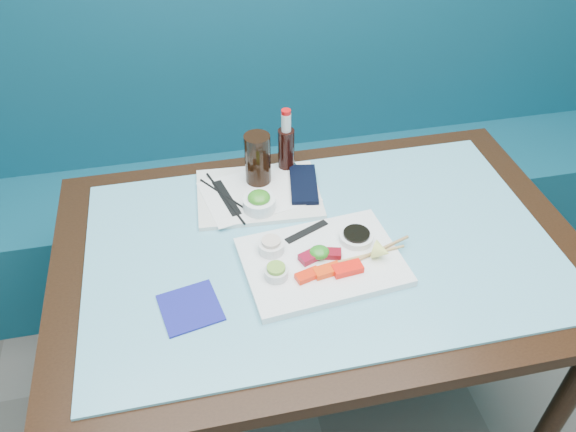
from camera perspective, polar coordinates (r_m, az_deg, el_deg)
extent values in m
cube|color=#0D4458|center=(2.40, -1.73, 0.42)|extent=(3.00, 0.55, 0.45)
cube|color=#0D4458|center=(2.31, -3.00, 12.91)|extent=(3.00, 0.12, 0.95)
cube|color=black|center=(1.51, 3.32, -3.67)|extent=(1.40, 0.90, 0.04)
cylinder|color=black|center=(1.83, 26.09, -16.90)|extent=(0.06, 0.06, 0.71)
cylinder|color=black|center=(2.03, -17.20, -6.40)|extent=(0.06, 0.06, 0.71)
cylinder|color=black|center=(2.21, 16.23, -1.47)|extent=(0.06, 0.06, 0.71)
cube|color=#60A9C0|center=(1.49, 3.36, -3.02)|extent=(1.22, 0.76, 0.01)
cube|color=white|center=(1.43, 3.46, -4.64)|extent=(0.42, 0.32, 0.02)
cube|color=red|center=(1.37, 2.04, -6.05)|extent=(0.07, 0.05, 0.01)
cube|color=#FC390A|center=(1.38, 4.02, -5.55)|extent=(0.07, 0.04, 0.02)
cube|color=#FF160A|center=(1.39, 6.07, -5.35)|extent=(0.08, 0.04, 0.02)
cube|color=maroon|center=(1.41, 2.26, -4.15)|extent=(0.06, 0.05, 0.02)
cube|color=maroon|center=(1.43, 4.41, -3.83)|extent=(0.06, 0.04, 0.02)
ellipsoid|color=#27811D|center=(1.42, 3.20, -3.70)|extent=(0.06, 0.06, 0.03)
cylinder|color=silver|center=(1.37, -1.22, -5.79)|extent=(0.08, 0.08, 0.02)
cylinder|color=#70A435|center=(1.36, -1.23, -5.30)|extent=(0.05, 0.05, 0.01)
cylinder|color=silver|center=(1.43, -1.71, -3.14)|extent=(0.08, 0.08, 0.03)
cylinder|color=beige|center=(1.42, -1.73, -2.60)|extent=(0.06, 0.06, 0.01)
cylinder|color=white|center=(1.48, 6.95, -2.13)|extent=(0.10, 0.10, 0.02)
cylinder|color=black|center=(1.47, 6.99, -1.78)|extent=(0.07, 0.07, 0.01)
cone|color=#F8FF78|center=(1.42, 9.49, -3.57)|extent=(0.06, 0.06, 0.05)
cube|color=black|center=(1.49, 1.91, -1.58)|extent=(0.13, 0.07, 0.00)
cylinder|color=tan|center=(1.44, 7.89, -3.98)|extent=(0.21, 0.03, 0.01)
cylinder|color=#9F7A4B|center=(1.44, 8.27, -3.90)|extent=(0.24, 0.09, 0.01)
cube|color=silver|center=(1.64, -3.01, 2.27)|extent=(0.37, 0.29, 0.01)
cube|color=white|center=(1.63, -3.02, 2.48)|extent=(0.35, 0.28, 0.00)
cylinder|color=white|center=(1.56, -2.94, 1.26)|extent=(0.10, 0.10, 0.04)
ellipsoid|color=#31811D|center=(1.55, -2.97, 1.89)|extent=(0.08, 0.08, 0.03)
cylinder|color=black|center=(1.63, -3.10, 5.82)|extent=(0.09, 0.09, 0.16)
cube|color=black|center=(1.65, 1.60, 3.25)|extent=(0.11, 0.19, 0.01)
cylinder|color=silver|center=(1.73, 0.61, 5.28)|extent=(0.03, 0.10, 0.01)
cylinder|color=black|center=(1.62, -6.42, 1.86)|extent=(0.08, 0.25, 0.01)
cylinder|color=black|center=(1.62, -6.14, 1.89)|extent=(0.14, 0.20, 0.01)
cube|color=black|center=(1.62, -6.28, 1.85)|extent=(0.07, 0.17, 0.00)
cylinder|color=black|center=(1.70, -0.18, 6.65)|extent=(0.06, 0.06, 0.14)
cylinder|color=silver|center=(1.65, -0.19, 9.50)|extent=(0.03, 0.03, 0.06)
cylinder|color=red|center=(1.63, -0.19, 10.53)|extent=(0.04, 0.04, 0.01)
cube|color=navy|center=(1.36, -9.90, -9.16)|extent=(0.16, 0.16, 0.01)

